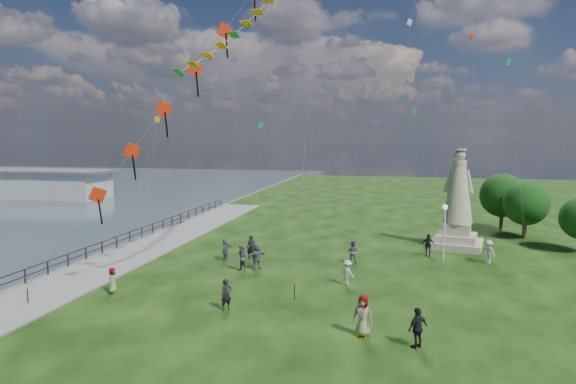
% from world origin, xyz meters
% --- Properties ---
extents(waterfront, '(200.00, 200.00, 1.51)m').
position_xyz_m(waterfront, '(-15.24, 8.99, -0.06)').
color(waterfront, '#2F3D47').
rests_on(waterfront, ground).
extents(pier_pavilion, '(30.00, 8.00, 4.40)m').
position_xyz_m(pier_pavilion, '(-52.00, 42.00, 1.84)').
color(pier_pavilion, '#A0A09B').
rests_on(pier_pavilion, ground).
extents(statue, '(4.71, 4.71, 8.12)m').
position_xyz_m(statue, '(10.90, 18.48, 3.07)').
color(statue, tan).
rests_on(statue, ground).
extents(lamppost, '(0.39, 0.39, 4.19)m').
position_xyz_m(lamppost, '(9.46, 13.83, 3.02)').
color(lamppost, silver).
rests_on(lamppost, ground).
extents(tree_row, '(8.06, 12.01, 5.60)m').
position_xyz_m(tree_row, '(17.38, 24.19, 3.20)').
color(tree_row, '#382314').
rests_on(tree_row, ground).
extents(person_0, '(0.72, 0.71, 1.67)m').
position_xyz_m(person_0, '(-2.68, 0.66, 0.84)').
color(person_0, black).
rests_on(person_0, ground).
extents(person_1, '(1.03, 0.86, 1.83)m').
position_xyz_m(person_1, '(-4.14, 7.82, 0.91)').
color(person_1, '#595960').
rests_on(person_1, ground).
extents(person_2, '(1.11, 1.01, 1.55)m').
position_xyz_m(person_2, '(3.12, 6.41, 0.78)').
color(person_2, silver).
rests_on(person_2, ground).
extents(person_3, '(1.14, 1.12, 1.80)m').
position_xyz_m(person_3, '(6.98, -1.88, 0.90)').
color(person_3, black).
rests_on(person_3, ground).
extents(person_4, '(1.04, 0.77, 1.92)m').
position_xyz_m(person_4, '(4.58, -1.14, 0.96)').
color(person_4, '#595960').
rests_on(person_4, ground).
extents(person_5, '(0.77, 1.61, 1.69)m').
position_xyz_m(person_5, '(-6.30, 10.46, 0.85)').
color(person_5, '#595960').
rests_on(person_5, ground).
extents(person_6, '(0.67, 0.45, 1.84)m').
position_xyz_m(person_6, '(-4.46, 10.91, 0.92)').
color(person_6, black).
rests_on(person_6, ground).
extents(person_7, '(0.89, 0.62, 1.69)m').
position_xyz_m(person_7, '(2.96, 11.66, 0.84)').
color(person_7, '#595960').
rests_on(person_7, ground).
extents(person_8, '(1.18, 1.13, 1.68)m').
position_xyz_m(person_8, '(12.56, 13.85, 0.84)').
color(person_8, silver).
rests_on(person_8, ground).
extents(person_9, '(1.09, 0.70, 1.72)m').
position_xyz_m(person_9, '(8.43, 15.06, 0.86)').
color(person_9, black).
rests_on(person_9, ground).
extents(person_10, '(0.60, 0.81, 1.49)m').
position_xyz_m(person_10, '(-10.18, 1.88, 0.75)').
color(person_10, '#595960').
rests_on(person_10, ground).
extents(person_11, '(1.66, 1.83, 1.87)m').
position_xyz_m(person_11, '(-3.33, 8.51, 0.94)').
color(person_11, '#595960').
rests_on(person_11, ground).
extents(red_kite_train, '(10.64, 9.35, 18.69)m').
position_xyz_m(red_kite_train, '(-7.12, 4.61, 11.59)').
color(red_kite_train, black).
rests_on(red_kite_train, ground).
extents(small_kites, '(31.61, 17.38, 25.39)m').
position_xyz_m(small_kites, '(2.53, 22.97, 13.69)').
color(small_kites, teal).
rests_on(small_kites, ground).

